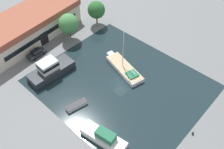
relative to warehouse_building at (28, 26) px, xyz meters
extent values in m
plane|color=slate|center=(3.27, -28.38, -3.21)|extent=(440.00, 440.00, 0.00)
cube|color=#19282D|center=(3.27, -28.38, -3.20)|extent=(29.25, 34.11, 0.01)
cube|color=beige|center=(0.00, 0.00, -0.80)|extent=(27.70, 13.44, 4.82)
cube|color=brown|center=(0.00, 0.00, 2.37)|extent=(28.53, 13.85, 1.53)
cube|color=black|center=(0.53, -5.44, -1.52)|extent=(2.39, 0.29, 3.37)
cube|color=black|center=(0.53, -5.44, -0.56)|extent=(22.65, 2.24, 1.20)
cylinder|color=brown|center=(6.29, -8.45, -1.88)|extent=(0.27, 0.27, 2.66)
sphere|color=#428447|center=(6.29, -8.45, 1.32)|extent=(5.00, 5.00, 5.00)
cylinder|color=brown|center=(15.65, -8.75, -1.91)|extent=(0.38, 0.38, 2.59)
sphere|color=#28602D|center=(15.65, -8.75, 1.12)|extent=(4.65, 4.65, 4.65)
cube|color=#1E2328|center=(-3.69, -7.68, -2.55)|extent=(4.65, 2.26, 0.75)
cube|color=black|center=(-3.52, -7.67, -1.89)|extent=(2.47, 1.86, 0.57)
cube|color=black|center=(-4.69, -7.76, -1.92)|extent=(0.16, 1.52, 0.46)
cylinder|color=black|center=(-5.02, -8.64, -2.91)|extent=(0.61, 0.25, 0.60)
cylinder|color=black|center=(-5.16, -6.95, -2.91)|extent=(0.61, 0.25, 0.60)
cylinder|color=black|center=(-2.23, -8.41, -2.91)|extent=(0.61, 0.25, 0.60)
cylinder|color=black|center=(-2.37, -6.72, -2.91)|extent=(0.61, 0.25, 0.60)
cube|color=silver|center=(6.83, -26.34, -2.71)|extent=(5.78, 10.88, 0.99)
cube|color=silver|center=(8.28, -20.73, -2.71)|extent=(1.73, 1.53, 0.99)
cube|color=tan|center=(6.83, -26.34, -2.18)|extent=(5.55, 10.45, 0.08)
cylinder|color=silver|center=(7.02, -25.59, 2.41)|extent=(0.16, 0.16, 9.09)
cylinder|color=silver|center=(6.43, -27.85, -1.04)|extent=(1.29, 4.56, 0.12)
cube|color=#236647|center=(6.11, -29.11, -1.99)|extent=(2.79, 2.79, 0.30)
cube|color=#23282D|center=(-4.97, -15.25, -2.28)|extent=(10.46, 4.55, 1.84)
cube|color=black|center=(-4.97, -15.25, -3.06)|extent=(10.56, 4.64, 0.18)
cube|color=silver|center=(-5.49, -15.22, -0.23)|extent=(4.04, 3.11, 2.26)
cube|color=black|center=(-5.49, -15.22, 0.00)|extent=(4.12, 3.20, 0.72)
cube|color=silver|center=(-7.27, -26.03, -2.89)|extent=(4.44, 2.23, 0.63)
cube|color=#333338|center=(-7.27, -26.03, -2.53)|extent=(4.63, 2.35, 0.08)
cube|color=white|center=(-8.95, -35.03, -2.50)|extent=(3.90, 8.99, 1.41)
cube|color=#236647|center=(-8.87, -35.55, -1.11)|extent=(2.34, 3.71, 1.37)
cylinder|color=black|center=(2.83, -46.08, -3.03)|extent=(0.33, 0.33, 0.36)
sphere|color=black|center=(2.83, -46.08, -2.75)|extent=(0.36, 0.36, 0.36)
camera|label=1|loc=(-24.39, -51.36, 36.71)|focal=40.00mm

